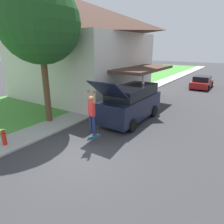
# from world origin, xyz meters

# --- Properties ---
(ground_plane) EXTENTS (120.00, 120.00, 0.00)m
(ground_plane) POSITION_xyz_m (0.00, 0.00, 0.00)
(ground_plane) COLOR #333335
(lawn) EXTENTS (10.00, 80.00, 0.08)m
(lawn) POSITION_xyz_m (-8.00, 6.00, 0.04)
(lawn) COLOR #478E38
(lawn) RESTS_ON ground_plane
(sidewalk) EXTENTS (1.80, 80.00, 0.10)m
(sidewalk) POSITION_xyz_m (-3.60, 6.00, 0.05)
(sidewalk) COLOR #9E9E99
(sidewalk) RESTS_ON ground_plane
(house) EXTENTS (13.11, 9.52, 8.16)m
(house) POSITION_xyz_m (-7.42, 8.34, 4.30)
(house) COLOR beige
(house) RESTS_ON lawn
(lawn_tree_near) EXTENTS (4.42, 4.42, 7.81)m
(lawn_tree_near) POSITION_xyz_m (-4.36, 1.97, 5.65)
(lawn_tree_near) COLOR brown
(lawn_tree_near) RESTS_ON lawn
(suv_parked) EXTENTS (2.04, 5.63, 2.89)m
(suv_parked) POSITION_xyz_m (-0.28, 5.01, 1.15)
(suv_parked) COLOR black
(suv_parked) RESTS_ON ground_plane
(car_down_street) EXTENTS (1.98, 4.06, 1.34)m
(car_down_street) POSITION_xyz_m (1.35, 18.64, 0.63)
(car_down_street) COLOR maroon
(car_down_street) RESTS_ON ground_plane
(skateboarder) EXTENTS (0.41, 0.24, 2.06)m
(skateboarder) POSITION_xyz_m (-0.27, 1.15, 1.64)
(skateboarder) COLOR #192347
(skateboarder) RESTS_ON ground_plane
(skateboard) EXTENTS (0.29, 0.75, 0.28)m
(skateboard) POSITION_xyz_m (-0.22, 1.19, 0.33)
(skateboard) COLOR #236B99
(skateboard) RESTS_ON ground_plane
(fire_hydrant) EXTENTS (0.20, 0.20, 0.75)m
(fire_hydrant) POSITION_xyz_m (-3.50, -1.34, 0.46)
(fire_hydrant) COLOR red
(fire_hydrant) RESTS_ON sidewalk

